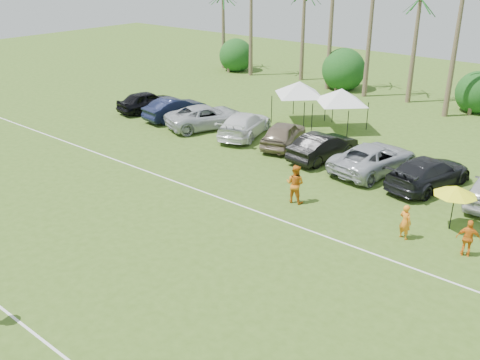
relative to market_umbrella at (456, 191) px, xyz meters
The scene contains 19 objects.
field_lines 15.62m from the market_umbrella, 138.49° to the right, with size 80.00×12.10×0.01m.
palm_tree_4 25.76m from the market_umbrella, 128.35° to the left, with size 2.40×2.40×8.90m.
bush_tree_0 36.97m from the market_umbrella, 145.90° to the left, with size 4.00×4.00×4.00m.
bush_tree_1 27.20m from the market_umbrella, 130.35° to the left, with size 4.00×4.00×4.00m.
bush_tree_2 21.47m from the market_umbrella, 105.14° to the left, with size 4.00×4.00×4.00m.
sideline_player_a 2.77m from the market_umbrella, 120.39° to the right, with size 0.60×0.39×1.63m, color orange.
sideline_player_b 7.54m from the market_umbrella, 163.15° to the right, with size 0.98×0.76×2.01m, color orange.
sideline_player_c 2.59m from the market_umbrella, 54.21° to the right, with size 0.96×0.40×1.64m, color orange.
canopy_tent_left 17.75m from the market_umbrella, 147.23° to the left, with size 4.42×4.42×3.58m.
canopy_tent_right 15.04m from the market_umbrella, 139.72° to the left, with size 4.37×4.37×3.54m.
market_umbrella is the anchor object (origin of this frame).
parked_car_0 26.13m from the market_umbrella, behind, with size 1.95×4.86×1.66m, color black.
parked_car_1 22.88m from the market_umbrella, 169.49° to the left, with size 1.75×5.02×1.66m, color black.
parked_car_2 19.65m from the market_umbrella, 167.82° to the left, with size 2.75×5.96×1.66m, color #B2B4B8.
parked_car_3 16.52m from the market_umbrella, 164.39° to the left, with size 2.32×5.70×1.66m, color white.
parked_car_4 13.40m from the market_umbrella, 160.47° to the left, with size 1.95×4.86×1.66m, color #7B6854.
parked_car_5 10.18m from the market_umbrella, 156.71° to the left, with size 1.75×5.02×1.66m, color black.
parked_car_6 7.38m from the market_umbrella, 145.23° to the left, with size 2.75×5.96×1.66m, color #AAADB4.
parked_car_7 4.98m from the market_umbrella, 123.81° to the left, with size 2.32×5.70×1.66m, color black.
Camera 1 is at (18.13, -4.66, 11.80)m, focal length 40.00 mm.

